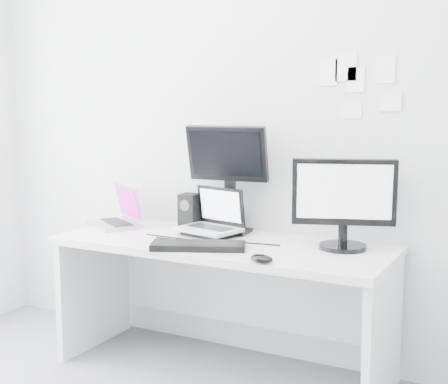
{
  "coord_description": "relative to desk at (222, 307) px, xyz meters",
  "views": [
    {
      "loc": [
        1.53,
        -1.67,
        1.47
      ],
      "look_at": [
        0.02,
        1.23,
        1.0
      ],
      "focal_mm": 50.86,
      "sensor_mm": 36.0,
      "label": 1
    }
  ],
  "objects": [
    {
      "name": "speaker",
      "position": [
        -0.34,
        0.22,
        0.47
      ],
      "size": [
        0.1,
        0.1,
        0.2
      ],
      "primitive_type": "cube",
      "rotation": [
        0.0,
        0.0,
        -0.01
      ],
      "color": "black",
      "rests_on": "desk"
    },
    {
      "name": "wall_note_2",
      "position": [
        0.75,
        0.34,
        1.26
      ],
      "size": [
        0.1,
        0.0,
        0.14
      ],
      "primitive_type": "cube",
      "color": "white",
      "rests_on": "back_wall"
    },
    {
      "name": "samsung_monitor",
      "position": [
        0.62,
        0.13,
        0.6
      ],
      "size": [
        0.57,
        0.4,
        0.47
      ],
      "primitive_type": "cube",
      "rotation": [
        0.0,
        0.0,
        0.35
      ],
      "color": "black",
      "rests_on": "desk"
    },
    {
      "name": "back_wall",
      "position": [
        0.0,
        0.35,
        0.99
      ],
      "size": [
        3.6,
        0.0,
        3.6
      ],
      "primitive_type": "plane",
      "rotation": [
        1.57,
        0.0,
        0.0
      ],
      "color": "silver",
      "rests_on": "ground"
    },
    {
      "name": "rear_monitor",
      "position": [
        -0.08,
        0.22,
        0.68
      ],
      "size": [
        0.47,
        0.21,
        0.62
      ],
      "primitive_type": "cube",
      "rotation": [
        0.0,
        0.0,
        0.11
      ],
      "color": "black",
      "rests_on": "desk"
    },
    {
      "name": "mouse",
      "position": [
        0.37,
        -0.31,
        0.38
      ],
      "size": [
        0.13,
        0.1,
        0.04
      ],
      "primitive_type": "ellipsoid",
      "rotation": [
        0.0,
        0.0,
        -0.24
      ],
      "color": "black",
      "rests_on": "desk"
    },
    {
      "name": "desk",
      "position": [
        0.0,
        0.0,
        0.0
      ],
      "size": [
        1.8,
        0.7,
        0.73
      ],
      "primitive_type": "cube",
      "color": "silver",
      "rests_on": "ground"
    },
    {
      "name": "macbook",
      "position": [
        -0.77,
        0.07,
        0.49
      ],
      "size": [
        0.43,
        0.4,
        0.26
      ],
      "primitive_type": "cube",
      "rotation": [
        0.0,
        0.0,
        -0.56
      ],
      "color": "#ADACB1",
      "rests_on": "desk"
    },
    {
      "name": "dell_laptop",
      "position": [
        -0.14,
        0.09,
        0.5
      ],
      "size": [
        0.37,
        0.32,
        0.27
      ],
      "primitive_type": "cube",
      "rotation": [
        0.0,
        0.0,
        -0.22
      ],
      "color": "#B1B5B9",
      "rests_on": "desk"
    },
    {
      "name": "wall_note_5",
      "position": [
        0.78,
        0.34,
        1.1
      ],
      "size": [
        0.11,
        0.0,
        0.09
      ],
      "primitive_type": "cube",
      "color": "white",
      "rests_on": "back_wall"
    },
    {
      "name": "wall_note_3",
      "position": [
        0.58,
        0.34,
        1.05
      ],
      "size": [
        0.11,
        0.0,
        0.08
      ],
      "primitive_type": "cube",
      "color": "white",
      "rests_on": "back_wall"
    },
    {
      "name": "keyboard",
      "position": [
        -0.03,
        -0.21,
        0.38
      ],
      "size": [
        0.5,
        0.34,
        0.03
      ],
      "primitive_type": "cube",
      "rotation": [
        0.0,
        0.0,
        0.41
      ],
      "color": "black",
      "rests_on": "desk"
    },
    {
      "name": "wall_note_1",
      "position": [
        0.6,
        0.34,
        1.22
      ],
      "size": [
        0.09,
        0.0,
        0.13
      ],
      "primitive_type": "cube",
      "color": "white",
      "rests_on": "back_wall"
    },
    {
      "name": "wall_note_0",
      "position": [
        0.45,
        0.34,
        1.26
      ],
      "size": [
        0.1,
        0.0,
        0.14
      ],
      "primitive_type": "cube",
      "color": "white",
      "rests_on": "back_wall"
    },
    {
      "name": "wall_note_4",
      "position": [
        0.55,
        0.34,
        1.28
      ],
      "size": [
        0.11,
        0.0,
        0.14
      ],
      "primitive_type": "cube",
      "color": "white",
      "rests_on": "back_wall"
    }
  ]
}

